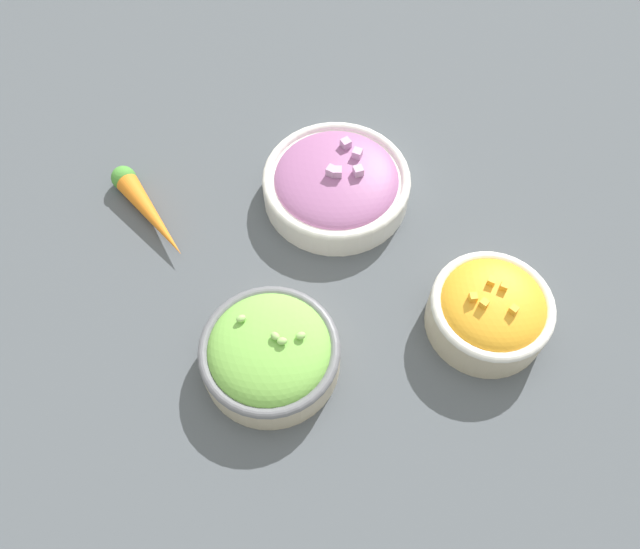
{
  "coord_description": "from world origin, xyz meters",
  "views": [
    {
      "loc": [
        -0.1,
        -0.36,
        0.67
      ],
      "look_at": [
        0.0,
        0.0,
        0.03
      ],
      "focal_mm": 35.0,
      "sensor_mm": 36.0,
      "label": 1
    }
  ],
  "objects_px": {
    "bowl_lettuce": "(270,352)",
    "bowl_red_onion": "(336,183)",
    "bowl_squash": "(490,310)",
    "loose_carrot": "(147,208)"
  },
  "relations": [
    {
      "from": "bowl_lettuce",
      "to": "bowl_squash",
      "type": "xyz_separation_m",
      "value": [
        0.25,
        -0.02,
        0.0
      ]
    },
    {
      "from": "bowl_lettuce",
      "to": "bowl_red_onion",
      "type": "bearing_deg",
      "value": 56.6
    },
    {
      "from": "bowl_lettuce",
      "to": "bowl_squash",
      "type": "distance_m",
      "value": 0.25
    },
    {
      "from": "bowl_squash",
      "to": "loose_carrot",
      "type": "relative_size",
      "value": 0.87
    },
    {
      "from": "bowl_red_onion",
      "to": "loose_carrot",
      "type": "distance_m",
      "value": 0.25
    },
    {
      "from": "loose_carrot",
      "to": "bowl_squash",
      "type": "bearing_deg",
      "value": 32.5
    },
    {
      "from": "bowl_lettuce",
      "to": "loose_carrot",
      "type": "relative_size",
      "value": 0.97
    },
    {
      "from": "bowl_squash",
      "to": "bowl_red_onion",
      "type": "distance_m",
      "value": 0.26
    },
    {
      "from": "bowl_red_onion",
      "to": "bowl_lettuce",
      "type": "bearing_deg",
      "value": -123.4
    },
    {
      "from": "bowl_lettuce",
      "to": "bowl_squash",
      "type": "relative_size",
      "value": 1.12
    }
  ]
}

